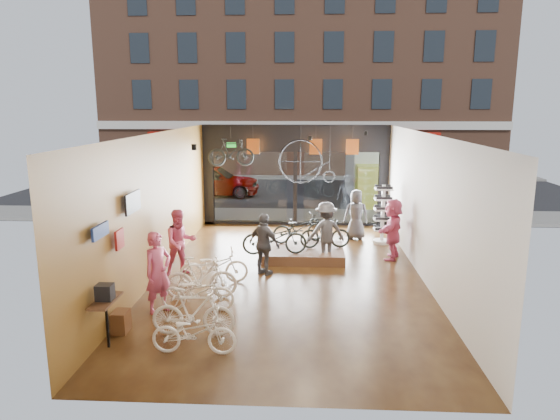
# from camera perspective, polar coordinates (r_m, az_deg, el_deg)

# --- Properties ---
(ground_plane) EXTENTS (7.00, 12.00, 0.04)m
(ground_plane) POSITION_cam_1_polar(r_m,az_deg,el_deg) (13.55, 1.10, -7.58)
(ground_plane) COLOR black
(ground_plane) RESTS_ON ground
(ceiling) EXTENTS (7.00, 12.00, 0.04)m
(ceiling) POSITION_cam_1_polar(r_m,az_deg,el_deg) (12.81, 1.17, 8.86)
(ceiling) COLOR black
(ceiling) RESTS_ON ground
(wall_left) EXTENTS (0.04, 12.00, 3.80)m
(wall_left) POSITION_cam_1_polar(r_m,az_deg,el_deg) (13.62, -13.83, 0.55)
(wall_left) COLOR olive
(wall_left) RESTS_ON ground
(wall_right) EXTENTS (0.04, 12.00, 3.80)m
(wall_right) POSITION_cam_1_polar(r_m,az_deg,el_deg) (13.40, 16.36, 0.23)
(wall_right) COLOR beige
(wall_right) RESTS_ON ground
(wall_back) EXTENTS (7.00, 0.04, 3.80)m
(wall_back) POSITION_cam_1_polar(r_m,az_deg,el_deg) (7.25, -0.51, -9.01)
(wall_back) COLOR beige
(wall_back) RESTS_ON ground
(storefront) EXTENTS (7.00, 0.26, 3.80)m
(storefront) POSITION_cam_1_polar(r_m,az_deg,el_deg) (18.96, 1.76, 3.97)
(storefront) COLOR black
(storefront) RESTS_ON ground
(exit_sign) EXTENTS (0.35, 0.06, 0.18)m
(exit_sign) POSITION_cam_1_polar(r_m,az_deg,el_deg) (18.93, -5.57, 7.41)
(exit_sign) COLOR #198C26
(exit_sign) RESTS_ON storefront
(street_road) EXTENTS (30.00, 18.00, 0.02)m
(street_road) POSITION_cam_1_polar(r_m,az_deg,el_deg) (28.14, 2.17, 2.60)
(street_road) COLOR black
(street_road) RESTS_ON ground
(sidewalk_near) EXTENTS (30.00, 2.40, 0.12)m
(sidewalk_near) POSITION_cam_1_polar(r_m,az_deg,el_deg) (20.47, 1.80, -0.68)
(sidewalk_near) COLOR slate
(sidewalk_near) RESTS_ON ground
(sidewalk_far) EXTENTS (30.00, 2.00, 0.12)m
(sidewalk_far) POSITION_cam_1_polar(r_m,az_deg,el_deg) (32.09, 2.29, 3.86)
(sidewalk_far) COLOR slate
(sidewalk_far) RESTS_ON ground
(opposite_building) EXTENTS (26.00, 5.00, 14.00)m
(opposite_building) POSITION_cam_1_polar(r_m,az_deg,el_deg) (34.38, 2.45, 15.98)
(opposite_building) COLOR brown
(opposite_building) RESTS_ON ground
(street_car) EXTENTS (4.75, 1.91, 1.62)m
(street_car) POSITION_cam_1_polar(r_m,az_deg,el_deg) (25.50, -7.77, 3.41)
(street_car) COLOR gray
(street_car) RESTS_ON street_road
(box_truck) EXTENTS (2.40, 7.19, 2.83)m
(box_truck) POSITION_cam_1_polar(r_m,az_deg,el_deg) (24.21, 10.97, 4.31)
(box_truck) COLOR silver
(box_truck) RESTS_ON street_road
(floor_bike_0) EXTENTS (1.57, 0.56, 0.82)m
(floor_bike_0) POSITION_cam_1_polar(r_m,az_deg,el_deg) (9.53, -9.81, -13.62)
(floor_bike_0) COLOR silver
(floor_bike_0) RESTS_ON ground_plane
(floor_bike_1) EXTENTS (1.66, 0.49, 0.99)m
(floor_bike_1) POSITION_cam_1_polar(r_m,az_deg,el_deg) (10.17, -9.91, -11.42)
(floor_bike_1) COLOR silver
(floor_bike_1) RESTS_ON ground_plane
(floor_bike_2) EXTENTS (1.65, 0.61, 0.86)m
(floor_bike_2) POSITION_cam_1_polar(r_m,az_deg,el_deg) (11.36, -9.43, -9.24)
(floor_bike_2) COLOR silver
(floor_bike_2) RESTS_ON ground_plane
(floor_bike_3) EXTENTS (1.75, 0.71, 1.02)m
(floor_bike_3) POSITION_cam_1_polar(r_m,az_deg,el_deg) (12.01, -9.04, -7.63)
(floor_bike_3) COLOR silver
(floor_bike_3) RESTS_ON ground_plane
(floor_bike_4) EXTENTS (1.83, 0.98, 0.92)m
(floor_bike_4) POSITION_cam_1_polar(r_m,az_deg,el_deg) (12.94, -7.56, -6.41)
(floor_bike_4) COLOR silver
(floor_bike_4) RESTS_ON ground_plane
(display_platform) EXTENTS (2.40, 1.80, 0.30)m
(display_platform) POSITION_cam_1_polar(r_m,az_deg,el_deg) (15.05, 2.68, -4.93)
(display_platform) COLOR #472E1A
(display_platform) RESTS_ON ground_plane
(display_bike_left) EXTENTS (1.92, 0.89, 0.97)m
(display_bike_left) POSITION_cam_1_polar(r_m,az_deg,el_deg) (14.28, -0.62, -3.18)
(display_bike_left) COLOR black
(display_bike_left) RESTS_ON display_platform
(display_bike_mid) EXTENTS (1.55, 0.62, 0.91)m
(display_bike_mid) POSITION_cam_1_polar(r_m,az_deg,el_deg) (14.95, 5.18, -2.68)
(display_bike_mid) COLOR black
(display_bike_mid) RESTS_ON display_platform
(display_bike_right) EXTENTS (1.81, 1.14, 0.90)m
(display_bike_right) POSITION_cam_1_polar(r_m,az_deg,el_deg) (15.54, 2.16, -2.10)
(display_bike_right) COLOR black
(display_bike_right) RESTS_ON display_platform
(customer_0) EXTENTS (0.75, 0.80, 1.83)m
(customer_0) POSITION_cam_1_polar(r_m,az_deg,el_deg) (11.29, -13.77, -6.95)
(customer_0) COLOR #CC4C72
(customer_0) RESTS_ON ground_plane
(customer_1) EXTENTS (1.09, 1.02, 1.79)m
(customer_1) POSITION_cam_1_polar(r_m,az_deg,el_deg) (13.65, -11.33, -3.65)
(customer_1) COLOR #CC4C72
(customer_1) RESTS_ON ground_plane
(customer_2) EXTENTS (1.05, 0.88, 1.68)m
(customer_2) POSITION_cam_1_polar(r_m,az_deg,el_deg) (13.39, -1.81, -3.96)
(customer_2) COLOR #3F3F44
(customer_2) RESTS_ON ground_plane
(customer_3) EXTENTS (1.29, 0.96, 1.77)m
(customer_3) POSITION_cam_1_polar(r_m,az_deg,el_deg) (14.57, 5.27, -2.52)
(customer_3) COLOR #3F3F44
(customer_3) RESTS_ON ground_plane
(customer_4) EXTENTS (0.86, 0.58, 1.71)m
(customer_4) POSITION_cam_1_polar(r_m,az_deg,el_deg) (17.17, 8.68, -0.52)
(customer_4) COLOR #3F3F44
(customer_4) RESTS_ON ground_plane
(customer_5) EXTENTS (1.10, 1.77, 1.82)m
(customer_5) POSITION_cam_1_polar(r_m,az_deg,el_deg) (15.14, 12.78, -2.12)
(customer_5) COLOR #CC4C72
(customer_5) RESTS_ON ground_plane
(sunglasses_rack) EXTENTS (0.68, 0.60, 1.96)m
(sunglasses_rack) POSITION_cam_1_polar(r_m,az_deg,el_deg) (16.77, 11.66, -0.49)
(sunglasses_rack) COLOR white
(sunglasses_rack) RESTS_ON ground_plane
(wall_merch) EXTENTS (0.40, 2.40, 2.60)m
(wall_merch) POSITION_cam_1_polar(r_m,az_deg,el_deg) (10.52, -18.42, -6.39)
(wall_merch) COLOR navy
(wall_merch) RESTS_ON wall_left
(penny_farthing) EXTENTS (1.94, 0.06, 1.55)m
(penny_farthing) POSITION_cam_1_polar(r_m,az_deg,el_deg) (17.76, 3.41, 5.38)
(penny_farthing) COLOR black
(penny_farthing) RESTS_ON ceiling
(hung_bike) EXTENTS (1.64, 0.75, 0.95)m
(hung_bike) POSITION_cam_1_polar(r_m,az_deg,el_deg) (17.25, -5.62, 6.57)
(hung_bike) COLOR black
(hung_bike) RESTS_ON ceiling
(jersey_left) EXTENTS (0.45, 0.03, 0.55)m
(jersey_left) POSITION_cam_1_polar(r_m,az_deg,el_deg) (18.14, -3.10, 7.26)
(jersey_left) COLOR #CC5919
(jersey_left) RESTS_ON ceiling
(jersey_mid) EXTENTS (0.45, 0.03, 0.55)m
(jersey_mid) POSITION_cam_1_polar(r_m,az_deg,el_deg) (18.04, 4.11, 7.22)
(jersey_mid) COLOR #CC5919
(jersey_mid) RESTS_ON ceiling
(jersey_right) EXTENTS (0.45, 0.03, 0.55)m
(jersey_right) POSITION_cam_1_polar(r_m,az_deg,el_deg) (18.11, 8.27, 7.15)
(jersey_right) COLOR #CC5919
(jersey_right) RESTS_ON ceiling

